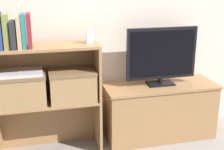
{
  "coord_description": "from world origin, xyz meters",
  "views": [
    {
      "loc": [
        -0.57,
        -2.15,
        1.35
      ],
      "look_at": [
        0.0,
        0.14,
        0.61
      ],
      "focal_mm": 50.0,
      "sensor_mm": 36.0,
      "label": 1
    }
  ],
  "objects_px": {
    "baby_monitor": "(90,37)",
    "laptop": "(20,73)",
    "book_teal": "(24,31)",
    "book_charcoal": "(13,35)",
    "book_maroon": "(29,31)",
    "tv_stand": "(159,110)",
    "book_navy": "(0,31)",
    "storage_basket_right": "(72,84)",
    "book_olive": "(6,31)",
    "book_tan": "(19,32)",
    "tv": "(162,55)",
    "storage_basket_left": "(22,88)"
  },
  "relations": [
    {
      "from": "book_olive",
      "to": "baby_monitor",
      "type": "relative_size",
      "value": 1.91
    },
    {
      "from": "tv_stand",
      "to": "book_teal",
      "type": "height_order",
      "value": "book_teal"
    },
    {
      "from": "book_tan",
      "to": "laptop",
      "type": "xyz_separation_m",
      "value": [
        -0.02,
        0.02,
        -0.3
      ]
    },
    {
      "from": "book_charcoal",
      "to": "book_maroon",
      "type": "xyz_separation_m",
      "value": [
        0.11,
        0.0,
        0.02
      ]
    },
    {
      "from": "book_charcoal",
      "to": "book_teal",
      "type": "bearing_deg",
      "value": 0.0
    },
    {
      "from": "tv_stand",
      "to": "laptop",
      "type": "relative_size",
      "value": 3.0
    },
    {
      "from": "tv_stand",
      "to": "laptop",
      "type": "bearing_deg",
      "value": -177.13
    },
    {
      "from": "book_tan",
      "to": "book_maroon",
      "type": "bearing_deg",
      "value": 0.0
    },
    {
      "from": "storage_basket_left",
      "to": "book_navy",
      "type": "bearing_deg",
      "value": -166.96
    },
    {
      "from": "book_tan",
      "to": "book_maroon",
      "type": "height_order",
      "value": "book_maroon"
    },
    {
      "from": "book_maroon",
      "to": "book_teal",
      "type": "bearing_deg",
      "value": 180.0
    },
    {
      "from": "book_navy",
      "to": "storage_basket_right",
      "type": "xyz_separation_m",
      "value": [
        0.48,
        0.02,
        -0.43
      ]
    },
    {
      "from": "book_teal",
      "to": "book_maroon",
      "type": "distance_m",
      "value": 0.04
    },
    {
      "from": "tv",
      "to": "tv_stand",
      "type": "bearing_deg",
      "value": 90.0
    },
    {
      "from": "baby_monitor",
      "to": "laptop",
      "type": "distance_m",
      "value": 0.57
    },
    {
      "from": "tv_stand",
      "to": "book_navy",
      "type": "relative_size",
      "value": 3.83
    },
    {
      "from": "book_olive",
      "to": "book_teal",
      "type": "bearing_deg",
      "value": 0.0
    },
    {
      "from": "book_olive",
      "to": "baby_monitor",
      "type": "xyz_separation_m",
      "value": [
        0.59,
        0.04,
        -0.07
      ]
    },
    {
      "from": "book_teal",
      "to": "storage_basket_left",
      "type": "bearing_deg",
      "value": 153.49
    },
    {
      "from": "tv",
      "to": "book_teal",
      "type": "xyz_separation_m",
      "value": [
        -1.08,
        -0.08,
        0.26
      ]
    },
    {
      "from": "tv",
      "to": "book_tan",
      "type": "distance_m",
      "value": 1.14
    },
    {
      "from": "book_charcoal",
      "to": "laptop",
      "type": "bearing_deg",
      "value": 46.03
    },
    {
      "from": "book_olive",
      "to": "storage_basket_left",
      "type": "xyz_separation_m",
      "value": [
        0.07,
        0.02,
        -0.43
      ]
    },
    {
      "from": "book_charcoal",
      "to": "book_tan",
      "type": "distance_m",
      "value": 0.04
    },
    {
      "from": "book_olive",
      "to": "book_teal",
      "type": "relative_size",
      "value": 1.0
    },
    {
      "from": "tv_stand",
      "to": "book_tan",
      "type": "height_order",
      "value": "book_tan"
    },
    {
      "from": "book_charcoal",
      "to": "baby_monitor",
      "type": "height_order",
      "value": "book_charcoal"
    },
    {
      "from": "baby_monitor",
      "to": "storage_basket_left",
      "type": "bearing_deg",
      "value": -178.36
    },
    {
      "from": "storage_basket_right",
      "to": "book_navy",
      "type": "bearing_deg",
      "value": -177.09
    },
    {
      "from": "book_charcoal",
      "to": "storage_basket_left",
      "type": "bearing_deg",
      "value": 46.03
    },
    {
      "from": "book_teal",
      "to": "book_maroon",
      "type": "xyz_separation_m",
      "value": [
        0.04,
        0.0,
        -0.0
      ]
    },
    {
      "from": "tv",
      "to": "storage_basket_right",
      "type": "xyz_separation_m",
      "value": [
        -0.75,
        -0.05,
        -0.17
      ]
    },
    {
      "from": "book_tan",
      "to": "book_teal",
      "type": "bearing_deg",
      "value": 0.0
    },
    {
      "from": "storage_basket_right",
      "to": "book_tan",
      "type": "bearing_deg",
      "value": -176.08
    },
    {
      "from": "tv",
      "to": "storage_basket_left",
      "type": "height_order",
      "value": "tv"
    },
    {
      "from": "book_maroon",
      "to": "tv",
      "type": "bearing_deg",
      "value": 4.35
    },
    {
      "from": "book_teal",
      "to": "storage_basket_right",
      "type": "distance_m",
      "value": 0.54
    },
    {
      "from": "book_maroon",
      "to": "storage_basket_right",
      "type": "bearing_deg",
      "value": 4.83
    },
    {
      "from": "book_teal",
      "to": "baby_monitor",
      "type": "bearing_deg",
      "value": 4.76
    },
    {
      "from": "book_olive",
      "to": "storage_basket_right",
      "type": "distance_m",
      "value": 0.62
    },
    {
      "from": "book_navy",
      "to": "book_tan",
      "type": "relative_size",
      "value": 1.12
    },
    {
      "from": "tv",
      "to": "book_charcoal",
      "type": "bearing_deg",
      "value": -176.06
    },
    {
      "from": "book_maroon",
      "to": "baby_monitor",
      "type": "bearing_deg",
      "value": 5.16
    },
    {
      "from": "book_navy",
      "to": "book_charcoal",
      "type": "relative_size",
      "value": 1.31
    },
    {
      "from": "book_maroon",
      "to": "storage_basket_left",
      "type": "height_order",
      "value": "book_maroon"
    },
    {
      "from": "baby_monitor",
      "to": "laptop",
      "type": "relative_size",
      "value": 0.4
    },
    {
      "from": "book_navy",
      "to": "book_charcoal",
      "type": "distance_m",
      "value": 0.09
    },
    {
      "from": "book_olive",
      "to": "book_navy",
      "type": "bearing_deg",
      "value": 180.0
    },
    {
      "from": "tv",
      "to": "storage_basket_left",
      "type": "bearing_deg",
      "value": -177.21
    },
    {
      "from": "baby_monitor",
      "to": "storage_basket_right",
      "type": "relative_size",
      "value": 0.36
    }
  ]
}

